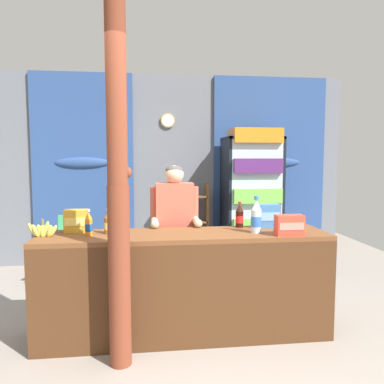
% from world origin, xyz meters
% --- Properties ---
extents(ground_plane, '(7.42, 7.42, 0.00)m').
position_xyz_m(ground_plane, '(0.00, 1.14, 0.00)').
color(ground_plane, gray).
extents(back_wall_curtained, '(5.47, 0.22, 2.85)m').
position_xyz_m(back_wall_curtained, '(0.04, 2.90, 1.46)').
color(back_wall_curtained, slate).
rests_on(back_wall_curtained, ground).
extents(stall_counter, '(2.57, 0.58, 0.94)m').
position_xyz_m(stall_counter, '(-0.00, 0.29, 0.57)').
color(stall_counter, brown).
rests_on(stall_counter, ground).
extents(timber_post, '(0.19, 0.17, 2.80)m').
position_xyz_m(timber_post, '(-0.55, -0.04, 1.34)').
color(timber_post, brown).
rests_on(timber_post, ground).
extents(drink_fridge, '(0.80, 0.69, 2.01)m').
position_xyz_m(drink_fridge, '(1.18, 2.36, 1.10)').
color(drink_fridge, black).
rests_on(drink_fridge, ground).
extents(bottle_shelf_rack, '(0.48, 0.28, 1.24)m').
position_xyz_m(bottle_shelf_rack, '(0.31, 2.51, 0.64)').
color(bottle_shelf_rack, brown).
rests_on(bottle_shelf_rack, ground).
extents(plastic_lawn_chair, '(0.55, 0.55, 0.86)m').
position_xyz_m(plastic_lawn_chair, '(-1.32, 1.94, 0.49)').
color(plastic_lawn_chair, '#4CC675').
rests_on(plastic_lawn_chair, ground).
extents(shopkeeper, '(0.50, 0.42, 1.53)m').
position_xyz_m(shopkeeper, '(-0.05, 0.92, 0.96)').
color(shopkeeper, '#28282D').
rests_on(shopkeeper, ground).
extents(soda_bottle_water, '(0.09, 0.09, 0.33)m').
position_xyz_m(soda_bottle_water, '(0.64, 0.34, 1.08)').
color(soda_bottle_water, silver).
rests_on(soda_bottle_water, stall_counter).
extents(soda_bottle_cola, '(0.08, 0.08, 0.25)m').
position_xyz_m(soda_bottle_cola, '(0.56, 0.62, 1.04)').
color(soda_bottle_cola, black).
rests_on(soda_bottle_cola, stall_counter).
extents(soda_bottle_iced_tea, '(0.07, 0.07, 0.23)m').
position_xyz_m(soda_bottle_iced_tea, '(-0.67, 0.45, 1.03)').
color(soda_bottle_iced_tea, brown).
rests_on(soda_bottle_iced_tea, stall_counter).
extents(soda_bottle_orange_soda, '(0.06, 0.06, 0.23)m').
position_xyz_m(soda_bottle_orange_soda, '(-0.83, 0.39, 1.03)').
color(soda_bottle_orange_soda, orange).
rests_on(soda_bottle_orange_soda, stall_counter).
extents(snack_box_biscuit, '(0.24, 0.12, 0.22)m').
position_xyz_m(snack_box_biscuit, '(0.82, 0.59, 1.05)').
color(snack_box_biscuit, '#3D75B7').
rests_on(snack_box_biscuit, stall_counter).
extents(snack_box_choco_powder, '(0.20, 0.11, 0.21)m').
position_xyz_m(snack_box_choco_powder, '(-0.97, 0.56, 1.04)').
color(snack_box_choco_powder, gold).
rests_on(snack_box_choco_powder, stall_counter).
extents(snack_box_crackers, '(0.24, 0.12, 0.18)m').
position_xyz_m(snack_box_crackers, '(0.89, 0.20, 1.03)').
color(snack_box_crackers, '#E5422D').
rests_on(snack_box_crackers, stall_counter).
extents(banana_bunch, '(0.27, 0.06, 0.16)m').
position_xyz_m(banana_bunch, '(-1.22, 0.38, 0.99)').
color(banana_bunch, '#CCC14C').
rests_on(banana_bunch, stall_counter).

